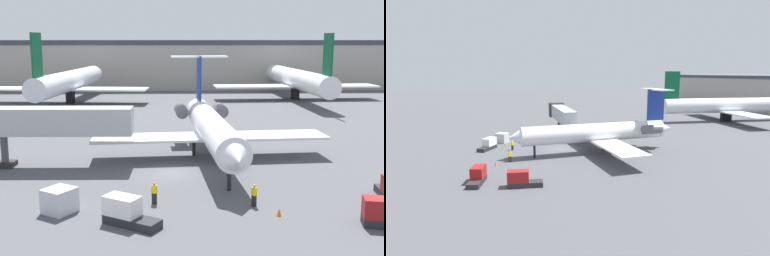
% 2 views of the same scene
% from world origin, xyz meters
% --- Properties ---
extents(ground_plane, '(400.00, 400.00, 0.10)m').
position_xyz_m(ground_plane, '(0.00, 0.00, -0.05)').
color(ground_plane, '#4C4C51').
extents(regional_jet, '(24.53, 28.24, 10.23)m').
position_xyz_m(regional_jet, '(3.90, 5.48, 3.45)').
color(regional_jet, white).
rests_on(regional_jet, ground_plane).
extents(jet_bridge, '(17.43, 3.24, 6.10)m').
position_xyz_m(jet_bridge, '(-13.59, 2.56, 4.42)').
color(jet_bridge, '#ADADB2').
rests_on(jet_bridge, ground_plane).
extents(ground_crew_marshaller, '(0.48, 0.45, 1.69)m').
position_xyz_m(ground_crew_marshaller, '(-1.25, -8.33, 0.86)').
color(ground_crew_marshaller, black).
rests_on(ground_crew_marshaller, ground_plane).
extents(ground_crew_loader, '(0.42, 0.48, 1.69)m').
position_xyz_m(ground_crew_loader, '(6.16, -9.05, 0.86)').
color(ground_crew_loader, black).
rests_on(ground_crew_loader, ground_plane).
extents(baggage_tug_lead, '(1.87, 4.14, 1.90)m').
position_xyz_m(baggage_tug_lead, '(16.94, -8.19, 0.84)').
color(baggage_tug_lead, '#262628').
rests_on(baggage_tug_lead, ground_plane).
extents(baggage_tug_trailing, '(4.14, 3.28, 1.90)m').
position_xyz_m(baggage_tug_trailing, '(-2.90, -12.26, 0.84)').
color(baggage_tug_trailing, '#262628').
rests_on(baggage_tug_trailing, ground_plane).
extents(baggage_tug_spare, '(4.20, 2.21, 1.90)m').
position_xyz_m(baggage_tug_spare, '(14.33, -13.10, 0.84)').
color(baggage_tug_spare, '#262628').
rests_on(baggage_tug_spare, ground_plane).
extents(cargo_container_uld, '(2.68, 2.71, 1.77)m').
position_xyz_m(cargo_container_uld, '(-7.91, -9.90, 0.89)').
color(cargo_container_uld, silver).
rests_on(cargo_container_uld, ground_plane).
extents(traffic_cone_near, '(0.36, 0.36, 0.55)m').
position_xyz_m(traffic_cone_near, '(7.60, -11.06, 0.28)').
color(traffic_cone_near, orange).
rests_on(traffic_cone_near, ground_plane).
extents(traffic_cone_mid, '(0.36, 0.36, 0.55)m').
position_xyz_m(traffic_cone_mid, '(-4.87, -9.40, 0.28)').
color(traffic_cone_mid, orange).
rests_on(traffic_cone_mid, ground_plane).
extents(parked_airliner_west_end, '(30.58, 36.13, 13.30)m').
position_xyz_m(parked_airliner_west_end, '(-20.47, 49.05, 4.25)').
color(parked_airliner_west_end, silver).
rests_on(parked_airliner_west_end, ground_plane).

